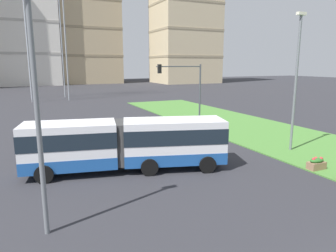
{
  "coord_description": "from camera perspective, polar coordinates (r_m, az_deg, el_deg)",
  "views": [
    {
      "loc": [
        -8.76,
        -3.51,
        6.25
      ],
      "look_at": [
        -0.35,
        14.86,
        2.2
      ],
      "focal_mm": 32.87,
      "sensor_mm": 36.0,
      "label": 1
    }
  ],
  "objects": [
    {
      "name": "articulated_bus",
      "position": [
        18.42,
        -7.62,
        -3.22
      ],
      "size": [
        12.0,
        5.35,
        3.0
      ],
      "color": "white",
      "rests_on": "ground"
    },
    {
      "name": "car_navy_sedan",
      "position": [
        24.31,
        -17.53,
        -2.27
      ],
      "size": [
        4.58,
        2.44,
        1.58
      ],
      "color": "#19234C",
      "rests_on": "ground"
    },
    {
      "name": "flower_planter_3",
      "position": [
        20.58,
        25.83,
        -6.28
      ],
      "size": [
        1.1,
        0.56,
        0.74
      ],
      "color": "#937051",
      "rests_on": "grass_median"
    },
    {
      "name": "traffic_light_far_right",
      "position": [
        28.95,
        3.42,
        7.53
      ],
      "size": [
        4.57,
        0.28,
        6.28
      ],
      "color": "#474C51",
      "rests_on": "ground"
    },
    {
      "name": "streetlight_left",
      "position": [
        11.62,
        -23.14,
        2.93
      ],
      "size": [
        0.7,
        0.28,
        8.59
      ],
      "color": "slate",
      "rests_on": "ground"
    },
    {
      "name": "streetlight_median",
      "position": [
        23.71,
        22.66,
        8.22
      ],
      "size": [
        0.7,
        0.28,
        9.74
      ],
      "color": "slate",
      "rests_on": "ground"
    },
    {
      "name": "apartment_tower_westcentre",
      "position": [
        108.01,
        -25.73,
        18.99
      ],
      "size": [
        20.14,
        17.58,
        45.18
      ],
      "color": "silver",
      "rests_on": "ground"
    },
    {
      "name": "apartment_tower_centre",
      "position": [
        113.78,
        -14.92,
        20.98
      ],
      "size": [
        19.08,
        19.39,
        51.95
      ],
      "color": "tan",
      "rests_on": "ground"
    },
    {
      "name": "apartment_tower_eastcentre",
      "position": [
        110.5,
        3.28,
        21.35
      ],
      "size": [
        20.44,
        16.54,
        50.93
      ],
      "color": "beige",
      "rests_on": "ground"
    }
  ]
}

